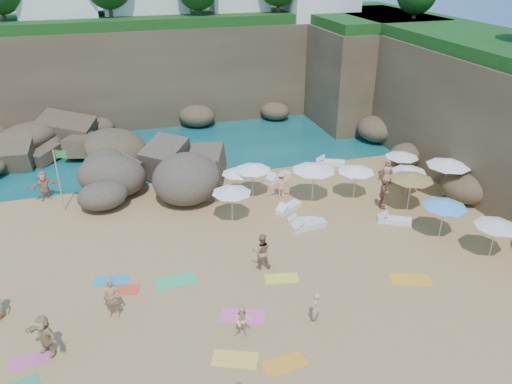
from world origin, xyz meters
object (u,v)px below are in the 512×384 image
object	(u,v)px
parasol_1	(253,167)
parasol_2	(314,167)
person_stand_2	(281,184)
lounger_0	(278,177)
rock_outcrop	(155,189)
flag_pole	(60,172)
person_stand_5	(44,186)
person_stand_6	(315,308)
person_stand_3	(383,194)
parasol_0	(238,171)
person_stand_1	(262,251)
person_stand_4	(387,171)

from	to	relation	value
parasol_1	parasol_2	world-z (taller)	parasol_2
person_stand_2	lounger_0	bearing A→B (deg)	-97.96
rock_outcrop	lounger_0	xyz separation A→B (m)	(8.05, -0.83, 0.15)
flag_pole	person_stand_5	bearing A→B (deg)	123.45
flag_pole	parasol_2	xyz separation A→B (m)	(14.34, -3.08, -0.19)
parasol_2	person_stand_2	bearing A→B (deg)	148.57
person_stand_6	person_stand_3	bearing A→B (deg)	178.52
person_stand_5	rock_outcrop	bearing A→B (deg)	-24.46
rock_outcrop	person_stand_2	world-z (taller)	person_stand_2
parasol_0	person_stand_1	bearing A→B (deg)	-96.37
rock_outcrop	flag_pole	xyz separation A→B (m)	(-5.33, -1.31, 2.45)
person_stand_6	flag_pole	bearing A→B (deg)	-100.34
rock_outcrop	person_stand_2	bearing A→B (deg)	-24.64
parasol_1	person_stand_5	bearing A→B (deg)	165.04
flag_pole	person_stand_2	xyz separation A→B (m)	(12.67, -2.06, -1.55)
person_stand_1	person_stand_6	bearing A→B (deg)	112.81
person_stand_3	person_stand_4	size ratio (longest dim) A/B	1.11
person_stand_3	lounger_0	bearing A→B (deg)	58.95
parasol_1	person_stand_4	distance (m)	9.05
person_stand_1	person_stand_4	world-z (taller)	person_stand_1
parasol_2	person_stand_3	world-z (taller)	parasol_2
parasol_0	person_stand_1	distance (m)	7.79
rock_outcrop	person_stand_4	world-z (taller)	person_stand_4
lounger_0	person_stand_6	distance (m)	14.10
person_stand_1	person_stand_2	xyz separation A→B (m)	(3.37, 6.80, -0.02)
flag_pole	parasol_0	size ratio (longest dim) A/B	1.96
person_stand_2	person_stand_5	world-z (taller)	person_stand_5
rock_outcrop	lounger_0	world-z (taller)	rock_outcrop
person_stand_3	person_stand_1	bearing A→B (deg)	133.20
parasol_0	person_stand_2	bearing A→B (deg)	-19.75
rock_outcrop	person_stand_1	xyz separation A→B (m)	(3.97, -10.17, 0.92)
person_stand_2	person_stand_4	distance (m)	7.34
lounger_0	flag_pole	bearing A→B (deg)	152.65
rock_outcrop	person_stand_5	size ratio (longest dim) A/B	4.13
lounger_0	person_stand_6	xyz separation A→B (m)	(-3.15, -13.73, 0.58)
rock_outcrop	person_stand_6	xyz separation A→B (m)	(4.91, -14.56, 0.73)
parasol_2	parasol_0	bearing A→B (deg)	155.31
flag_pole	person_stand_4	distance (m)	20.18
person_stand_4	parasol_2	bearing A→B (deg)	-119.49
parasol_1	rock_outcrop	bearing A→B (deg)	154.65
parasol_2	person_stand_4	distance (m)	5.93
parasol_1	parasol_2	distance (m)	3.70
flag_pole	person_stand_5	distance (m)	2.73
person_stand_2	person_stand_5	xyz separation A→B (m)	(-13.91, 3.94, 0.02)
lounger_0	parasol_1	bearing A→B (deg)	-170.48
parasol_2	rock_outcrop	bearing A→B (deg)	154.04
parasol_2	person_stand_3	xyz separation A→B (m)	(3.61, -2.04, -1.33)
person_stand_1	person_stand_2	distance (m)	7.59
person_stand_2	person_stand_3	distance (m)	6.10
flag_pole	parasol_0	bearing A→B (deg)	-6.49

